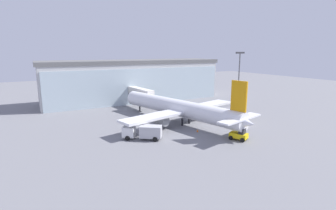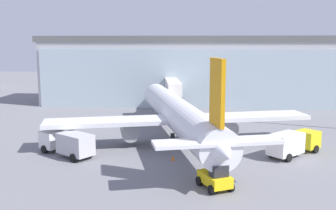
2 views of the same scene
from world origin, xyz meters
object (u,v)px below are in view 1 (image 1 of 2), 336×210
at_px(jet_bridge, 138,92).
at_px(fuel_truck, 237,115).
at_px(pushback_tug, 239,135).
at_px(safety_cone_nose, 198,131).
at_px(apron_light_mast, 239,74).
at_px(safety_cone_wingtip, 126,130).
at_px(airplane, 179,108).
at_px(catering_truck, 144,132).
at_px(baggage_cart, 202,118).

xyz_separation_m(jet_bridge, fuel_truck, (14.03, -26.25, -2.94)).
bearing_deg(pushback_tug, safety_cone_nose, 1.55).
height_order(apron_light_mast, safety_cone_nose, apron_light_mast).
distance_m(jet_bridge, pushback_tug, 36.99).
distance_m(apron_light_mast, pushback_tug, 33.30).
bearing_deg(safety_cone_nose, apron_light_mast, 30.45).
bearing_deg(apron_light_mast, jet_bridge, 153.75).
bearing_deg(apron_light_mast, safety_cone_nose, -149.55).
bearing_deg(apron_light_mast, safety_cone_wingtip, -168.74).
bearing_deg(pushback_tug, airplane, -12.22).
bearing_deg(safety_cone_wingtip, safety_cone_nose, -30.81).
bearing_deg(catering_truck, airplane, -114.56).
bearing_deg(safety_cone_wingtip, baggage_cart, -0.61).
height_order(airplane, fuel_truck, airplane).
bearing_deg(airplane, fuel_truck, -126.25).
distance_m(fuel_truck, pushback_tug, 13.84).
relative_size(fuel_truck, baggage_cart, 2.21).
xyz_separation_m(fuel_truck, safety_cone_nose, (-13.10, -2.39, -1.19)).
distance_m(airplane, fuel_truck, 13.92).
bearing_deg(jet_bridge, catering_truck, 153.22).
distance_m(fuel_truck, safety_cone_wingtip, 26.39).
height_order(jet_bridge, airplane, airplane).
height_order(apron_light_mast, airplane, apron_light_mast).
bearing_deg(catering_truck, jet_bridge, -74.41).
height_order(airplane, safety_cone_nose, airplane).
relative_size(jet_bridge, baggage_cart, 4.80).
bearing_deg(baggage_cart, airplane, -110.17).
bearing_deg(fuel_truck, catering_truck, 141.13).
height_order(jet_bridge, pushback_tug, jet_bridge).
relative_size(catering_truck, pushback_tug, 1.96).
relative_size(jet_bridge, pushback_tug, 4.11).
bearing_deg(apron_light_mast, airplane, -163.74).
xyz_separation_m(airplane, catering_truck, (-12.00, -6.54, -1.96)).
xyz_separation_m(jet_bridge, catering_truck, (-10.62, -27.33, -2.94)).
distance_m(jet_bridge, apron_light_mast, 30.57).
bearing_deg(airplane, catering_truck, 105.70).
height_order(catering_truck, safety_cone_wingtip, catering_truck).
distance_m(catering_truck, safety_cone_wingtip, 6.51).
height_order(fuel_truck, safety_cone_wingtip, fuel_truck).
relative_size(catering_truck, safety_cone_wingtip, 13.02).
bearing_deg(pushback_tug, jet_bridge, -16.97).
relative_size(fuel_truck, safety_cone_wingtip, 12.60).
bearing_deg(fuel_truck, jet_bridge, 76.74).
bearing_deg(pushback_tug, catering_truck, 34.74).
relative_size(airplane, baggage_cart, 12.29).
relative_size(fuel_truck, pushback_tug, 1.89).
height_order(apron_light_mast, fuel_truck, apron_light_mast).
distance_m(apron_light_mast, catering_truck, 40.98).
xyz_separation_m(baggage_cart, pushback_tug, (-2.82, -15.28, 0.47)).
relative_size(apron_light_mast, airplane, 0.42).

